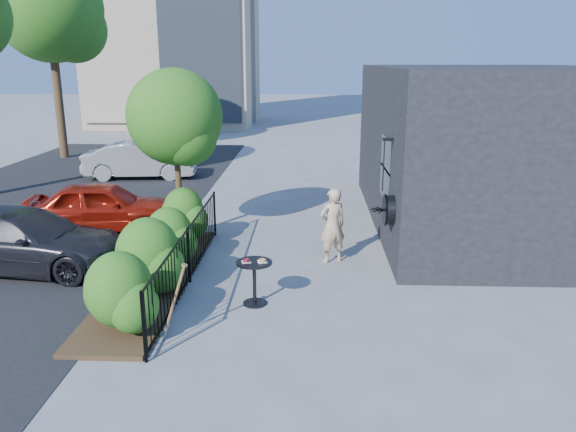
{
  "coord_description": "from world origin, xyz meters",
  "views": [
    {
      "loc": [
        0.81,
        -10.06,
        4.17
      ],
      "look_at": [
        0.38,
        0.54,
        1.2
      ],
      "focal_mm": 35.0,
      "sensor_mm": 36.0,
      "label": 1
    }
  ],
  "objects_px": {
    "car_silver": "(140,160)",
    "car_red": "(103,206)",
    "car_darkgrey": "(24,240)",
    "street_tree_far": "(51,15)",
    "cafe_table": "(254,275)",
    "woman": "(332,226)",
    "shovel": "(173,305)",
    "patio_tree": "(178,123)"
  },
  "relations": [
    {
      "from": "shovel",
      "to": "car_red",
      "type": "bearing_deg",
      "value": 119.03
    },
    {
      "from": "car_silver",
      "to": "shovel",
      "type": "bearing_deg",
      "value": -167.02
    },
    {
      "from": "street_tree_far",
      "to": "shovel",
      "type": "xyz_separation_m",
      "value": [
        8.68,
        -16.24,
        -5.36
      ]
    },
    {
      "from": "patio_tree",
      "to": "shovel",
      "type": "bearing_deg",
      "value": -78.95
    },
    {
      "from": "car_red",
      "to": "car_darkgrey",
      "type": "relative_size",
      "value": 0.85
    },
    {
      "from": "patio_tree",
      "to": "car_silver",
      "type": "bearing_deg",
      "value": 113.81
    },
    {
      "from": "patio_tree",
      "to": "car_darkgrey",
      "type": "relative_size",
      "value": 0.92
    },
    {
      "from": "car_red",
      "to": "car_darkgrey",
      "type": "height_order",
      "value": "same"
    },
    {
      "from": "street_tree_far",
      "to": "car_red",
      "type": "bearing_deg",
      "value": -62.34
    },
    {
      "from": "woman",
      "to": "car_silver",
      "type": "height_order",
      "value": "woman"
    },
    {
      "from": "cafe_table",
      "to": "woman",
      "type": "distance_m",
      "value": 2.65
    },
    {
      "from": "cafe_table",
      "to": "car_darkgrey",
      "type": "distance_m",
      "value": 5.09
    },
    {
      "from": "shovel",
      "to": "car_silver",
      "type": "height_order",
      "value": "car_silver"
    },
    {
      "from": "cafe_table",
      "to": "shovel",
      "type": "relative_size",
      "value": 0.67
    },
    {
      "from": "street_tree_far",
      "to": "car_silver",
      "type": "bearing_deg",
      "value": -42.26
    },
    {
      "from": "shovel",
      "to": "patio_tree",
      "type": "bearing_deg",
      "value": 101.05
    },
    {
      "from": "shovel",
      "to": "car_silver",
      "type": "relative_size",
      "value": 0.32
    },
    {
      "from": "street_tree_far",
      "to": "woman",
      "type": "distance_m",
      "value": 17.71
    },
    {
      "from": "street_tree_far",
      "to": "car_red",
      "type": "distance_m",
      "value": 13.12
    },
    {
      "from": "street_tree_far",
      "to": "car_silver",
      "type": "relative_size",
      "value": 2.09
    },
    {
      "from": "patio_tree",
      "to": "woman",
      "type": "relative_size",
      "value": 2.45
    },
    {
      "from": "patio_tree",
      "to": "cafe_table",
      "type": "bearing_deg",
      "value": -60.64
    },
    {
      "from": "shovel",
      "to": "car_red",
      "type": "height_order",
      "value": "car_red"
    },
    {
      "from": "patio_tree",
      "to": "car_silver",
      "type": "xyz_separation_m",
      "value": [
        -3.1,
        7.02,
        -2.11
      ]
    },
    {
      "from": "car_silver",
      "to": "car_darkgrey",
      "type": "relative_size",
      "value": 0.93
    },
    {
      "from": "shovel",
      "to": "street_tree_far",
      "type": "bearing_deg",
      "value": 118.14
    },
    {
      "from": "woman",
      "to": "car_silver",
      "type": "relative_size",
      "value": 0.41
    },
    {
      "from": "patio_tree",
      "to": "street_tree_far",
      "type": "height_order",
      "value": "street_tree_far"
    },
    {
      "from": "car_darkgrey",
      "to": "street_tree_far",
      "type": "bearing_deg",
      "value": 25.83
    },
    {
      "from": "car_darkgrey",
      "to": "patio_tree",
      "type": "bearing_deg",
      "value": -45.95
    },
    {
      "from": "car_silver",
      "to": "car_red",
      "type": "bearing_deg",
      "value": -177.17
    },
    {
      "from": "street_tree_far",
      "to": "car_silver",
      "type": "height_order",
      "value": "street_tree_far"
    },
    {
      "from": "car_darkgrey",
      "to": "woman",
      "type": "bearing_deg",
      "value": -78.22
    },
    {
      "from": "woman",
      "to": "shovel",
      "type": "xyz_separation_m",
      "value": [
        -2.54,
        -3.53,
        -0.25
      ]
    },
    {
      "from": "street_tree_far",
      "to": "cafe_table",
      "type": "xyz_separation_m",
      "value": [
        9.79,
        -14.92,
        -5.37
      ]
    },
    {
      "from": "patio_tree",
      "to": "cafe_table",
      "type": "distance_m",
      "value": 4.81
    },
    {
      "from": "patio_tree",
      "to": "car_silver",
      "type": "height_order",
      "value": "patio_tree"
    },
    {
      "from": "woman",
      "to": "street_tree_far",
      "type": "bearing_deg",
      "value": -72.6
    },
    {
      "from": "cafe_table",
      "to": "car_red",
      "type": "xyz_separation_m",
      "value": [
        -4.22,
        4.29,
        0.07
      ]
    },
    {
      "from": "cafe_table",
      "to": "car_red",
      "type": "height_order",
      "value": "car_red"
    },
    {
      "from": "street_tree_far",
      "to": "shovel",
      "type": "distance_m",
      "value": 19.18
    },
    {
      "from": "patio_tree",
      "to": "shovel",
      "type": "relative_size",
      "value": 3.12
    }
  ]
}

